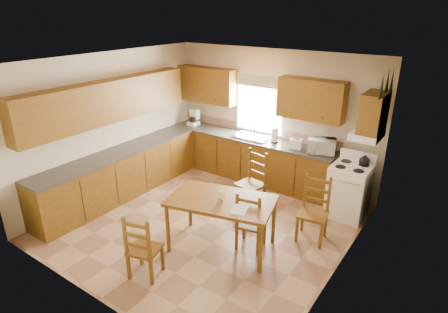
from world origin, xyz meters
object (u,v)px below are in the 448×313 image
Objects in this scene: stove at (349,192)px; chair_near_left at (144,245)px; dining_table at (222,223)px; microwave at (322,146)px; chair_near_right at (251,220)px; chair_far_right at (313,211)px; chair_far_left at (250,181)px.

chair_near_left is (-1.75, -3.15, 0.01)m from stove.
dining_table is at bearing -121.42° from stove.
chair_near_right is (-0.22, -2.12, -0.58)m from microwave.
stove is at bearing 68.81° from chair_far_right.
chair_far_right is (1.04, 0.98, 0.10)m from dining_table.
stove is at bearing -44.13° from microwave.
chair_near_right is (0.85, 1.37, -0.00)m from chair_near_left.
chair_near_right reaches higher than dining_table.
chair_far_left reaches higher than stove.
chair_far_left is 1.37m from chair_far_right.
stove is 3.60m from chair_near_left.
dining_table is 1.45× the size of chair_far_left.
microwave is at bearing 63.37° from chair_far_left.
dining_table is 1.22m from chair_near_left.
chair_near_left reaches higher than dining_table.
chair_near_left is 1.61m from chair_near_right.
microwave is 2.53m from dining_table.
chair_far_left is at bearing 88.13° from dining_table.
chair_near_right is at bearing -46.11° from chair_far_left.
dining_table is 1.33m from chair_far_left.
chair_near_left is 2.59m from chair_far_right.
dining_table is (-0.58, -2.38, -0.64)m from microwave.
chair_near_right is (-0.90, -1.78, 0.01)m from stove.
chair_near_left is at bearing -118.58° from stove.
stove is 2.03× the size of microwave.
stove is at bearing 37.44° from chair_far_left.
chair_near_left is 0.93× the size of chair_far_right.
stove is 0.90× the size of chair_far_right.
microwave is 0.30× the size of dining_table.
microwave is 2.21m from chair_near_right.
chair_far_left is at bearing -154.14° from stove.
chair_far_right is at bearing -142.58° from chair_near_left.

